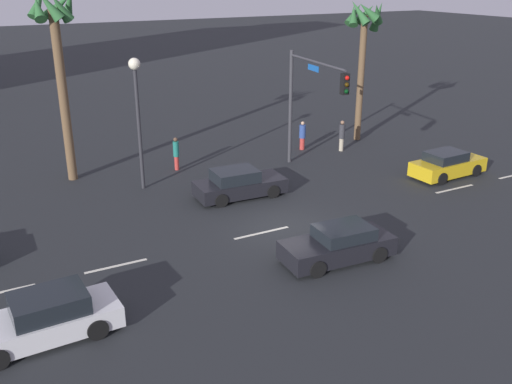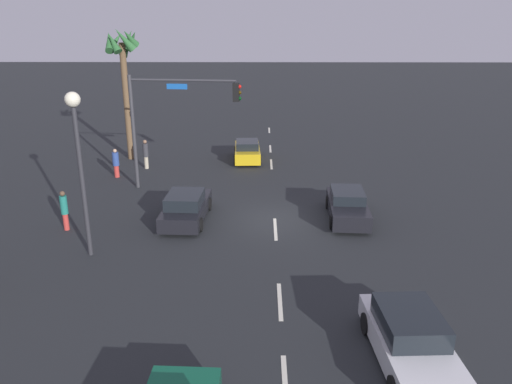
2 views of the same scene
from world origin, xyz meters
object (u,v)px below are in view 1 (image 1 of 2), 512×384
streetlamp (137,100)px  car_0 (239,184)px  palm_tree_0 (57,43)px  palm_tree_1 (364,33)px  pedestrian_0 (176,153)px  car_4 (339,245)px  car_2 (447,165)px  pedestrian_2 (302,135)px  car_1 (44,319)px  pedestrian_1 (342,135)px  traffic_signal (308,94)px

streetlamp → car_0: bearing=-41.5°
palm_tree_0 → palm_tree_1: size_ratio=1.10×
pedestrian_0 → car_4: bearing=-83.0°
car_2 → pedestrian_2: (-4.08, 7.73, 0.27)m
car_2 → car_4: bearing=-154.6°
car_2 → pedestrian_0: pedestrian_0 is taller
car_1 → pedestrian_0: size_ratio=2.47×
car_0 → palm_tree_1: 13.87m
car_1 → pedestrian_1: (18.88, 11.37, 0.35)m
car_1 → palm_tree_1: (21.31, 12.97, 6.00)m
pedestrian_2 → palm_tree_1: (4.36, 0.25, 5.73)m
car_2 → streetlamp: 16.21m
streetlamp → palm_tree_1: bearing=8.4°
traffic_signal → pedestrian_2: size_ratio=3.58×
car_0 → palm_tree_0: bearing=135.5°
car_0 → pedestrian_2: size_ratio=2.51×
car_4 → pedestrian_2: bearing=63.0°
car_4 → traffic_signal: traffic_signal is taller
streetlamp → pedestrian_0: bearing=37.5°
pedestrian_1 → palm_tree_1: size_ratio=0.21×
car_0 → traffic_signal: bearing=17.0°
car_1 → car_4: (10.44, -0.04, -0.02)m
traffic_signal → pedestrian_1: (4.11, 2.44, -3.29)m
car_0 → traffic_signal: size_ratio=0.70×
traffic_signal → palm_tree_0: (-11.17, 4.92, 2.63)m
streetlamp → pedestrian_0: 4.69m
car_0 → pedestrian_1: 9.62m
pedestrian_2 → palm_tree_0: size_ratio=0.18×
car_2 → car_0: bearing=167.1°
car_4 → pedestrian_1: (8.44, 11.41, 0.36)m
traffic_signal → palm_tree_0: palm_tree_0 is taller
car_2 → car_4: size_ratio=0.97×
car_1 → pedestrian_2: 21.20m
car_4 → streetlamp: streetlamp is taller
traffic_signal → pedestrian_1: bearing=30.7°
palm_tree_0 → palm_tree_1: 17.74m
traffic_signal → palm_tree_1: (6.55, 4.03, 2.36)m
pedestrian_2 → palm_tree_1: palm_tree_1 is taller
streetlamp → pedestrian_1: size_ratio=3.45×
pedestrian_1 → pedestrian_2: (-1.92, 1.35, -0.08)m
streetlamp → pedestrian_2: size_ratio=3.69×
pedestrian_1 → streetlamp: bearing=-177.3°
pedestrian_0 → pedestrian_2: bearing=0.3°
pedestrian_0 → pedestrian_1: pedestrian_1 is taller
pedestrian_0 → palm_tree_1: 13.67m
car_0 → traffic_signal: 6.11m
car_1 → pedestrian_2: size_ratio=2.58×
pedestrian_1 → pedestrian_2: size_ratio=1.07×
car_0 → pedestrian_0: size_ratio=2.40×
car_1 → car_2: 21.62m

